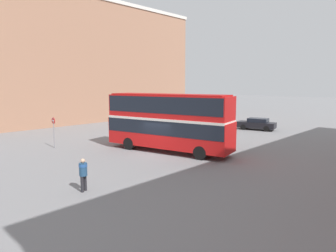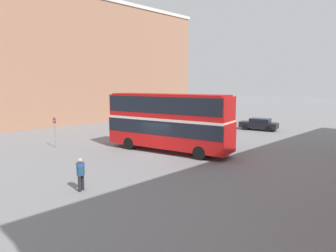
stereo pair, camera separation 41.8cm
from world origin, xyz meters
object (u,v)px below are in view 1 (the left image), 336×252
(double_decker_bus, at_px, (168,119))
(pedestrian_foreground, at_px, (83,171))
(parked_car_kerb_far, at_px, (211,126))
(parked_car_side_street, at_px, (174,118))
(parked_car_kerb_near, at_px, (257,124))
(no_entry_sign, at_px, (54,128))

(double_decker_bus, relative_size, pedestrian_foreground, 6.30)
(parked_car_kerb_far, xyz_separation_m, parked_car_side_street, (-8.68, 3.26, -0.08))
(double_decker_bus, bearing_deg, pedestrian_foreground, -83.89)
(double_decker_bus, bearing_deg, parked_car_side_street, 118.80)
(parked_car_kerb_near, height_order, parked_car_side_street, parked_car_kerb_near)
(double_decker_bus, xyz_separation_m, pedestrian_foreground, (3.24, -9.81, -1.66))
(no_entry_sign, bearing_deg, parked_car_kerb_near, 70.14)
(pedestrian_foreground, relative_size, no_entry_sign, 0.65)
(pedestrian_foreground, relative_size, parked_car_kerb_far, 0.39)
(parked_car_kerb_far, relative_size, parked_car_side_street, 1.02)
(parked_car_kerb_far, height_order, parked_car_side_street, parked_car_kerb_far)
(parked_car_kerb_near, distance_m, parked_car_side_street, 11.61)
(parked_car_kerb_near, bearing_deg, parked_car_kerb_far, 53.71)
(no_entry_sign, bearing_deg, parked_car_side_street, 99.90)
(parked_car_side_street, relative_size, no_entry_sign, 1.63)
(double_decker_bus, relative_size, no_entry_sign, 4.12)
(double_decker_bus, xyz_separation_m, parked_car_side_street, (-11.59, 13.34, -2.00))
(pedestrian_foreground, relative_size, parked_car_kerb_near, 0.37)
(pedestrian_foreground, height_order, parked_car_kerb_far, pedestrian_foreground)
(parked_car_kerb_far, distance_m, no_entry_sign, 16.84)
(parked_car_side_street, bearing_deg, parked_car_kerb_near, -173.27)
(no_entry_sign, bearing_deg, pedestrian_foreground, -18.99)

